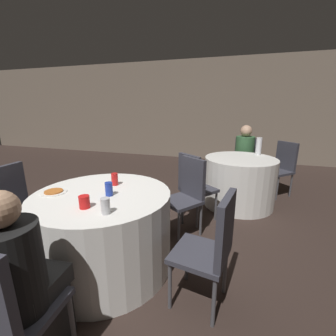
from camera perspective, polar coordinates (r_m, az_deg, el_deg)
ground_plane at (r=2.57m, az=-15.41°, el=-21.52°), size 16.00×16.00×0.00m
wall_back at (r=6.78m, az=7.39°, el=14.22°), size 16.00×0.06×2.80m
table_near at (r=2.30m, az=-15.74°, el=-15.00°), size 1.25×1.25×0.76m
table_far at (r=3.71m, az=17.58°, el=-3.28°), size 1.08×1.08×0.76m
chair_near_northeast at (r=2.72m, az=4.97°, el=-5.56°), size 0.56×0.56×0.94m
chair_near_east at (r=1.76m, az=11.32°, el=-18.24°), size 0.46×0.46×0.94m
chair_near_west at (r=2.89m, az=-34.00°, el=-6.95°), size 0.41×0.41×0.94m
chair_near_south at (r=1.55m, az=-36.79°, el=-26.66°), size 0.43×0.44×0.94m
chair_far_north at (r=4.60m, az=18.73°, el=2.38°), size 0.43×0.43×0.94m
chair_far_northeast at (r=4.37m, az=26.98°, el=0.87°), size 0.57×0.57×0.94m
chair_far_southwest at (r=2.98m, az=6.50°, el=-3.67°), size 0.56×0.56×0.94m
person_green_jacket at (r=4.43m, az=18.66°, el=2.62°), size 0.35×0.51×1.19m
person_black_shirt at (r=1.63m, az=-32.00°, el=-23.10°), size 0.33×0.50×1.14m
pizza_plate_near at (r=2.32m, az=-27.03°, el=-5.40°), size 0.23×0.23×0.02m
soda_can_silver at (r=1.72m, az=-15.58°, el=-9.28°), size 0.07×0.07×0.12m
soda_can_red at (r=2.31m, az=-13.39°, el=-2.78°), size 0.07×0.07×0.12m
soda_can_blue at (r=2.05m, az=-14.78°, el=-5.19°), size 0.07×0.07×0.12m
cup_near at (r=1.87m, az=-20.48°, el=-8.07°), size 0.08×0.08×0.10m
bottle_far at (r=3.96m, az=22.06°, el=5.17°), size 0.09×0.09×0.28m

